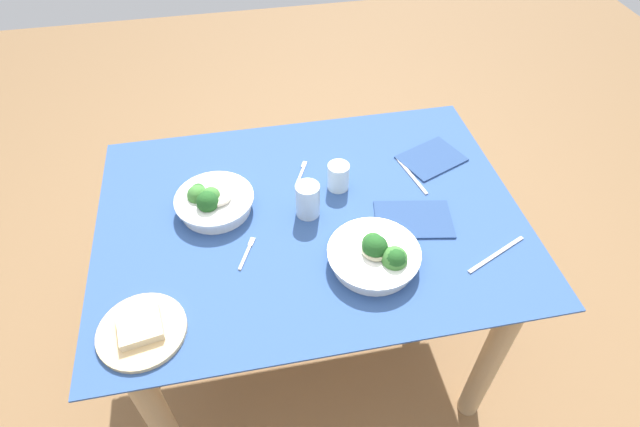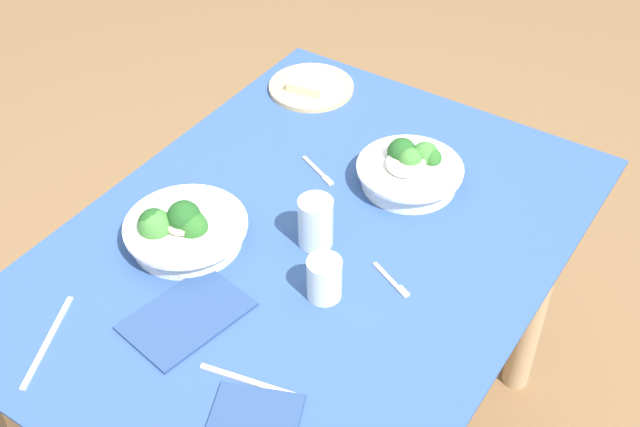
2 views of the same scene
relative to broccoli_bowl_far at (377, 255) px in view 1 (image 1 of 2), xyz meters
The scene contains 13 objects.
ground_plane 0.81m from the broccoli_bowl_far, 56.37° to the right, with size 6.00×6.00×0.00m, color brown.
dining_table 0.30m from the broccoli_bowl_far, 56.37° to the right, with size 1.19×0.88×0.74m.
broccoli_bowl_far is the anchor object (origin of this frame).
broccoli_bowl_near 0.49m from the broccoli_bowl_far, 34.54° to the right, with size 0.22×0.22×0.09m.
bread_side_plate 0.59m from the broccoli_bowl_far, ahead, with size 0.21×0.21×0.04m.
water_glass_center 0.31m from the broccoli_bowl_far, 83.64° to the right, with size 0.06×0.06×0.08m, color silver.
water_glass_side 0.26m from the broccoli_bowl_far, 56.62° to the right, with size 0.07×0.07×0.10m, color silver.
fork_by_far_bowl 0.41m from the broccoli_bowl_far, 71.60° to the right, with size 0.05×0.10×0.00m.
fork_by_near_bowl 0.34m from the broccoli_bowl_far, 17.15° to the right, with size 0.06×0.11×0.00m.
table_knife_left 0.32m from the broccoli_bowl_far, behind, with size 0.21×0.01×0.00m, color #B7B7BC.
table_knife_right 0.37m from the broccoli_bowl_far, 122.52° to the right, with size 0.18×0.01×0.00m, color #B7B7BC.
napkin_folded_upper 0.20m from the broccoli_bowl_far, 138.21° to the right, with size 0.21×0.14×0.01m, color navy.
napkin_folded_lower 0.47m from the broccoli_bowl_far, 127.36° to the right, with size 0.19×0.14×0.01m, color navy.
Camera 1 is at (0.16, 0.99, 1.78)m, focal length 28.59 mm.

